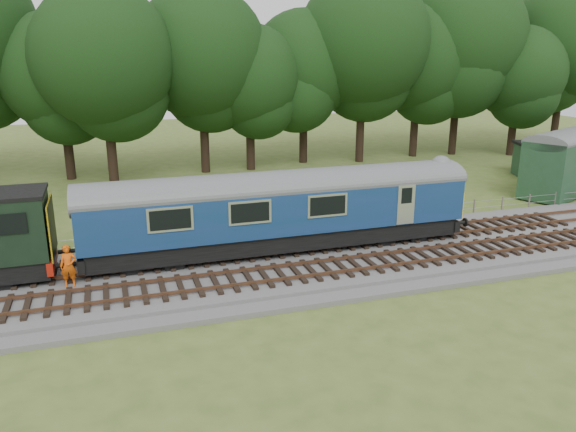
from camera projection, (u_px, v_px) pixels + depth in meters
name	position (u px, v px, depth m)	size (l,w,h in m)	color
ground	(270.00, 270.00, 25.23)	(120.00, 120.00, 0.00)	#445B21
ballast	(270.00, 266.00, 25.18)	(70.00, 7.00, 0.35)	#4C4C4F
track_north	(261.00, 251.00, 26.39)	(67.20, 2.40, 0.21)	black
track_south	(280.00, 274.00, 23.65)	(67.20, 2.40, 0.21)	black
fence	(246.00, 239.00, 29.33)	(64.00, 0.12, 1.00)	#6B6054
tree_line	(193.00, 173.00, 45.28)	(70.00, 8.00, 18.00)	black
dmu_railcar	(280.00, 204.00, 26.05)	(18.05, 2.86, 3.88)	black
worker	(68.00, 266.00, 22.35)	(0.63, 0.42, 1.74)	#EA570C
shed	(538.00, 160.00, 43.42)	(4.13, 4.13, 2.65)	#1C3E23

